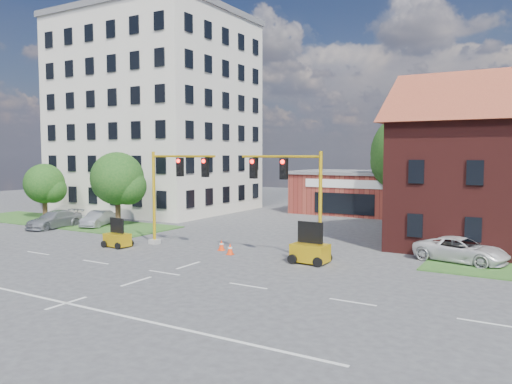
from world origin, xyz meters
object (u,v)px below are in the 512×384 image
at_px(trailer_east, 310,251).
at_px(pickup_white, 461,250).
at_px(trailer_west, 117,238).
at_px(signal_mast_west, 173,187).
at_px(signal_mast_east, 293,192).

height_order(trailer_east, pickup_white, trailer_east).
bearing_deg(trailer_west, pickup_white, 23.28).
distance_m(signal_mast_west, signal_mast_east, 8.71).
xyz_separation_m(trailer_west, trailer_east, (12.79, 1.93, 0.12)).
height_order(signal_mast_east, trailer_west, signal_mast_east).
bearing_deg(trailer_west, trailer_east, 14.15).
bearing_deg(trailer_east, signal_mast_east, 174.06).
bearing_deg(pickup_white, trailer_west, 120.12).
distance_m(signal_mast_west, pickup_white, 17.86).
relative_size(trailer_west, trailer_east, 0.83).
relative_size(signal_mast_west, pickup_white, 1.23).
bearing_deg(signal_mast_west, trailer_west, -144.10).
xyz_separation_m(trailer_east, pickup_white, (7.19, 4.45, 0.01)).
relative_size(signal_mast_west, trailer_west, 3.40).
bearing_deg(trailer_west, signal_mast_west, 41.47).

